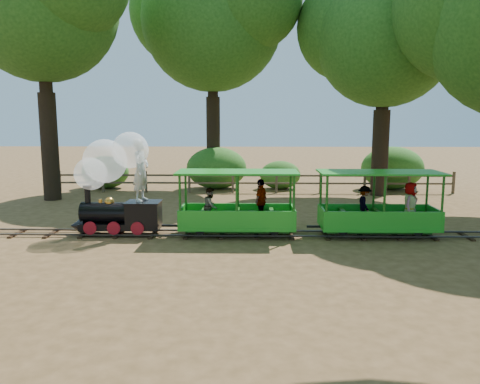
{
  "coord_description": "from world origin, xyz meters",
  "views": [
    {
      "loc": [
        -0.15,
        -13.18,
        3.33
      ],
      "look_at": [
        -0.49,
        0.5,
        1.2
      ],
      "focal_mm": 35.0,
      "sensor_mm": 36.0,
      "label": 1
    }
  ],
  "objects_px": {
    "carriage_front": "(238,210)",
    "fence": "(255,180)",
    "locomotive": "(114,176)",
    "carriage_rear": "(381,210)"
  },
  "relations": [
    {
      "from": "carriage_front",
      "to": "carriage_rear",
      "type": "relative_size",
      "value": 1.0
    },
    {
      "from": "carriage_front",
      "to": "fence",
      "type": "bearing_deg",
      "value": 86.21
    },
    {
      "from": "locomotive",
      "to": "carriage_front",
      "type": "xyz_separation_m",
      "value": [
        3.58,
        -0.06,
        -0.96
      ]
    },
    {
      "from": "locomotive",
      "to": "carriage_rear",
      "type": "bearing_deg",
      "value": -0.61
    },
    {
      "from": "fence",
      "to": "locomotive",
      "type": "bearing_deg",
      "value": -117.4
    },
    {
      "from": "carriage_front",
      "to": "carriage_rear",
      "type": "xyz_separation_m",
      "value": [
        4.08,
        -0.02,
        0.01
      ]
    },
    {
      "from": "carriage_rear",
      "to": "fence",
      "type": "bearing_deg",
      "value": 113.95
    },
    {
      "from": "carriage_front",
      "to": "fence",
      "type": "xyz_separation_m",
      "value": [
        0.53,
        7.98,
        -0.19
      ]
    },
    {
      "from": "locomotive",
      "to": "carriage_rear",
      "type": "height_order",
      "value": "locomotive"
    },
    {
      "from": "carriage_front",
      "to": "carriage_rear",
      "type": "height_order",
      "value": "same"
    }
  ]
}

